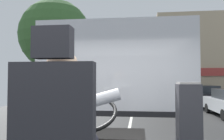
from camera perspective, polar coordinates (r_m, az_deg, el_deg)
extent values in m
cube|color=#2B2B2B|center=(10.74, 4.80, -12.45)|extent=(18.00, 44.00, 0.05)
cube|color=silver|center=(10.73, 4.80, -12.30)|extent=(0.12, 39.60, 0.00)
cube|color=#28282D|center=(1.34, -14.77, -12.24)|extent=(0.48, 0.10, 0.66)
cube|color=#28282D|center=(1.34, -14.56, 6.62)|extent=(0.22, 0.10, 0.18)
cylinder|color=silver|center=(1.50, -12.49, -13.24)|extent=(0.31, 0.31, 0.56)
cube|color=navy|center=(1.64, -10.59, -9.96)|extent=(0.06, 0.01, 0.34)
sphere|color=tan|center=(1.48, -12.36, 1.00)|extent=(0.20, 0.20, 0.20)
cylinder|color=silver|center=(1.69, -6.52, -8.29)|extent=(0.52, 0.19, 0.22)
cylinder|color=silver|center=(1.74, -12.97, -8.05)|extent=(0.52, 0.19, 0.22)
cylinder|color=black|center=(2.34, -5.49, -14.83)|extent=(0.07, 0.27, 0.41)
torus|color=black|center=(2.21, -6.06, -10.59)|extent=(0.56, 0.51, 0.31)
cylinder|color=black|center=(2.21, -6.06, -10.59)|extent=(0.16, 0.15, 0.10)
cube|color=#333338|center=(2.41, 18.71, -14.97)|extent=(0.21, 0.23, 0.97)
cube|color=#9E9993|center=(2.35, 18.54, -3.13)|extent=(0.19, 0.21, 0.02)
cube|color=silver|center=(3.41, 0.55, 1.53)|extent=(2.50, 0.01, 1.40)
cube|color=black|center=(3.44, 0.55, -10.85)|extent=(2.50, 0.08, 0.08)
cylinder|color=#4C3828|center=(10.40, -14.19, -4.77)|extent=(0.26, 0.26, 2.81)
sphere|color=#36602D|center=(10.59, -14.05, 8.49)|extent=(3.15, 3.15, 3.15)
cube|color=tan|center=(22.06, 24.17, 2.38)|extent=(10.20, 5.36, 7.24)
cylinder|color=black|center=(13.82, 22.80, -8.84)|extent=(0.14, 0.52, 0.52)
cylinder|color=black|center=(11.50, 26.23, -10.11)|extent=(0.14, 0.52, 0.52)
cube|color=black|center=(17.59, 21.90, -6.32)|extent=(1.75, 4.43, 0.66)
cube|color=#282D33|center=(17.31, 22.10, -4.44)|extent=(1.43, 2.43, 0.51)
cylinder|color=black|center=(19.16, 23.25, -6.96)|extent=(0.14, 0.54, 0.54)
cylinder|color=black|center=(18.76, 18.35, -7.14)|extent=(0.14, 0.54, 0.54)
cylinder|color=black|center=(16.55, 25.97, -7.65)|extent=(0.14, 0.54, 0.54)
cylinder|color=black|center=(16.09, 20.33, -7.90)|extent=(0.14, 0.54, 0.54)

